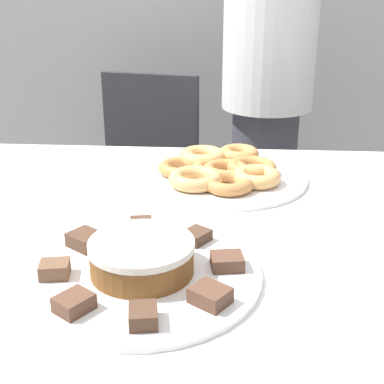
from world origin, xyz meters
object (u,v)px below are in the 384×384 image
at_px(person_standing, 267,88).
at_px(office_chair_left, 141,197).
at_px(frosted_cake, 142,257).
at_px(plate_cake, 142,274).
at_px(plate_donuts, 226,177).

height_order(person_standing, office_chair_left, person_standing).
bearing_deg(frosted_cake, plate_cake, 180.00).
distance_m(person_standing, frosted_cake, 1.19).
bearing_deg(office_chair_left, person_standing, 6.65).
xyz_separation_m(plate_cake, plate_donuts, (0.13, 0.47, 0.00)).
relative_size(person_standing, plate_cake, 4.06).
height_order(plate_cake, frosted_cake, frosted_cake).
bearing_deg(plate_donuts, person_standing, 78.47).
height_order(person_standing, frosted_cake, person_standing).
relative_size(person_standing, plate_donuts, 4.05).
bearing_deg(plate_cake, office_chair_left, 99.75).
xyz_separation_m(person_standing, office_chair_left, (-0.48, 0.03, -0.45)).
distance_m(person_standing, office_chair_left, 0.65).
bearing_deg(person_standing, office_chair_left, 176.51).
distance_m(plate_cake, plate_donuts, 0.49).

